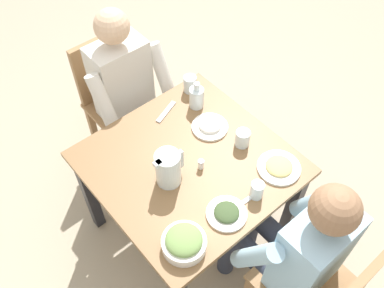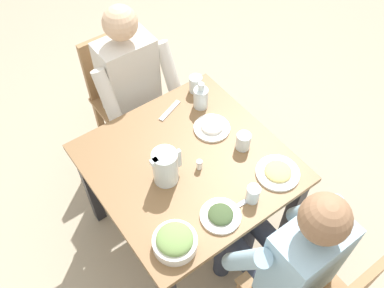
{
  "view_description": "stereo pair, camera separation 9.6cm",
  "coord_description": "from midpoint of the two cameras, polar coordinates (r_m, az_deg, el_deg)",
  "views": [
    {
      "loc": [
        -0.78,
        -0.94,
        2.38
      ],
      "look_at": [
        0.06,
        0.04,
        0.76
      ],
      "focal_mm": 39.04,
      "sensor_mm": 36.0,
      "label": 1
    },
    {
      "loc": [
        -0.7,
        -1.0,
        2.38
      ],
      "look_at": [
        0.06,
        0.04,
        0.76
      ],
      "focal_mm": 39.04,
      "sensor_mm": 36.0,
      "label": 2
    }
  ],
  "objects": [
    {
      "name": "water_glass_center",
      "position": [
        1.93,
        7.47,
        -6.31
      ],
      "size": [
        0.06,
        0.06,
        0.09
      ],
      "primitive_type": "cylinder",
      "color": "silver",
      "rests_on": "dining_table"
    },
    {
      "name": "plate_dolmas",
      "position": [
        1.9,
        3.29,
        -9.44
      ],
      "size": [
        0.19,
        0.19,
        0.04
      ],
      "color": "white",
      "rests_on": "dining_table"
    },
    {
      "name": "chair_far",
      "position": [
        2.72,
        -11.37,
        6.48
      ],
      "size": [
        0.4,
        0.4,
        0.89
      ],
      "color": "#997047",
      "rests_on": "ground_plane"
    },
    {
      "name": "diner_near",
      "position": [
        1.95,
        12.09,
        -13.35
      ],
      "size": [
        0.48,
        0.53,
        1.18
      ],
      "color": "#9EC6E0",
      "rests_on": "ground_plane"
    },
    {
      "name": "ground_plane",
      "position": [
        2.68,
        -1.36,
        -11.5
      ],
      "size": [
        8.0,
        8.0,
        0.0
      ],
      "primitive_type": "plane",
      "color": "tan"
    },
    {
      "name": "oil_carafe",
      "position": [
        2.27,
        -0.59,
        6.26
      ],
      "size": [
        0.08,
        0.08,
        0.16
      ],
      "color": "silver",
      "rests_on": "dining_table"
    },
    {
      "name": "diner_far",
      "position": [
        2.48,
        -9.33,
        6.39
      ],
      "size": [
        0.48,
        0.53,
        1.18
      ],
      "color": "silver",
      "rests_on": "ground_plane"
    },
    {
      "name": "fork_near",
      "position": [
        2.28,
        -4.76,
        4.39
      ],
      "size": [
        0.17,
        0.09,
        0.01
      ],
      "primitive_type": "cube",
      "rotation": [
        0.0,
        0.0,
        0.37
      ],
      "color": "silver",
      "rests_on": "dining_table"
    },
    {
      "name": "plate_fries",
      "position": [
        2.06,
        10.5,
        -3.13
      ],
      "size": [
        0.21,
        0.21,
        0.04
      ],
      "color": "white",
      "rests_on": "dining_table"
    },
    {
      "name": "dining_table",
      "position": [
        2.16,
        -1.66,
        -4.22
      ],
      "size": [
        0.92,
        0.92,
        0.72
      ],
      "color": "olive",
      "rests_on": "ground_plane"
    },
    {
      "name": "water_pitcher",
      "position": [
        1.93,
        -4.69,
        -3.36
      ],
      "size": [
        0.16,
        0.12,
        0.19
      ],
      "color": "silver",
      "rests_on": "dining_table"
    },
    {
      "name": "water_glass_near_left",
      "position": [
        2.11,
        5.63,
        0.75
      ],
      "size": [
        0.07,
        0.07,
        0.09
      ],
      "primitive_type": "cylinder",
      "color": "silver",
      "rests_on": "dining_table"
    },
    {
      "name": "knife_near",
      "position": [
        1.92,
        4.57,
        -8.72
      ],
      "size": [
        0.19,
        0.03,
        0.01
      ],
      "primitive_type": "cube",
      "rotation": [
        0.0,
        0.0,
        -0.06
      ],
      "color": "silver",
      "rests_on": "dining_table"
    },
    {
      "name": "water_glass_by_pitcher",
      "position": [
        2.36,
        -1.45,
        8.17
      ],
      "size": [
        0.07,
        0.07,
        0.1
      ],
      "primitive_type": "cylinder",
      "color": "silver",
      "rests_on": "dining_table"
    },
    {
      "name": "salt_shaker",
      "position": [
        2.02,
        -0.12,
        -2.8
      ],
      "size": [
        0.03,
        0.03,
        0.05
      ],
      "color": "white",
      "rests_on": "dining_table"
    },
    {
      "name": "salad_bowl",
      "position": [
        1.8,
        -2.66,
        -13.28
      ],
      "size": [
        0.19,
        0.19,
        0.09
      ],
      "color": "white",
      "rests_on": "dining_table"
    },
    {
      "name": "plate_yoghurt",
      "position": [
        2.19,
        1.2,
        2.45
      ],
      "size": [
        0.19,
        0.19,
        0.04
      ],
      "color": "white",
      "rests_on": "dining_table"
    }
  ]
}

